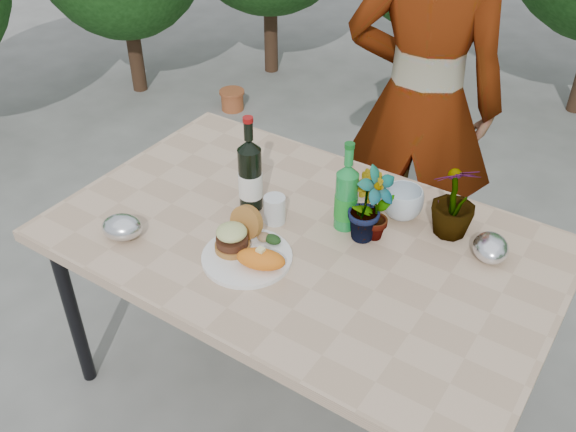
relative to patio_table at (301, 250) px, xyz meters
The scene contains 17 objects.
ground 0.69m from the patio_table, ahead, with size 80.00×80.00×0.00m, color #62625E.
patio_table is the anchor object (origin of this frame).
dinner_plate 0.22m from the patio_table, 112.52° to the right, with size 0.28×0.28×0.01m, color white.
burger_stack 0.25m from the patio_table, 128.07° to the right, with size 0.11×0.16×0.11m.
sweet_potato 0.23m from the patio_table, 92.89° to the right, with size 0.15×0.08×0.06m, color orange.
grilled_veg 0.14m from the patio_table, 122.39° to the right, with size 0.08×0.05×0.03m.
wine_bottle 0.30m from the patio_table, 169.22° to the left, with size 0.08×0.08×0.34m.
sparkling_water 0.23m from the patio_table, 54.61° to the left, with size 0.08×0.08×0.31m.
plastic_cup 0.16m from the patio_table, behind, with size 0.07×0.07×0.10m, color silver.
seedling_left 0.29m from the patio_table, 31.82° to the left, with size 0.13×0.09×0.25m, color #2A581E.
seedling_mid 0.26m from the patio_table, 35.17° to the left, with size 0.13×0.10×0.23m, color #22551D.
seedling_right 0.51m from the patio_table, 35.96° to the left, with size 0.14×0.14×0.26m, color #22591E.
blue_bowl 0.37m from the patio_table, 51.37° to the left, with size 0.13×0.13×0.11m, color silver.
foil_packet_left 0.58m from the patio_table, 146.05° to the right, with size 0.13×0.11×0.08m, color silver.
foil_packet_right 0.59m from the patio_table, 23.11° to the left, with size 0.13×0.11×0.08m, color silver.
person 0.86m from the patio_table, 88.28° to the left, with size 0.64×0.42×1.75m, color #9B6C4D.
terracotta_pot 2.46m from the patio_table, 133.82° to the left, with size 0.17×0.17×0.14m.
Camera 1 is at (0.86, -1.37, 2.03)m, focal length 40.00 mm.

